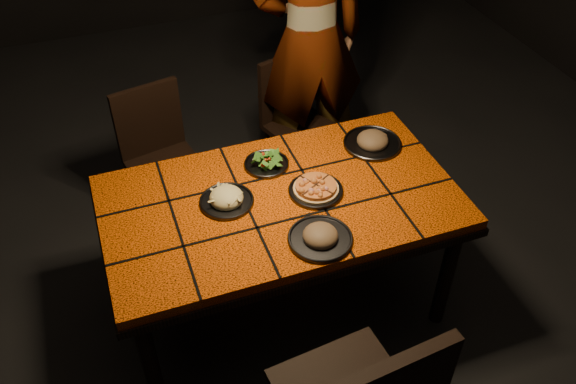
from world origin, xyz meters
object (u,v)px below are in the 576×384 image
object	(u,v)px
chair_far_left	(159,150)
plate_pasta	(227,199)
plate_pizza	(316,189)
dining_table	(281,210)
chair_far_right	(294,113)
diner	(310,40)

from	to	relation	value
chair_far_left	plate_pasta	bearing A→B (deg)	-89.69
plate_pizza	dining_table	bearing A→B (deg)	173.09
dining_table	chair_far_right	distance (m)	1.11
plate_pizza	plate_pasta	world-z (taller)	plate_pasta
dining_table	plate_pizza	bearing A→B (deg)	-6.91
dining_table	plate_pasta	world-z (taller)	plate_pasta
chair_far_right	plate_pasta	xyz separation A→B (m)	(-0.68, -0.95, 0.30)
chair_far_left	plate_pasta	distance (m)	0.91
chair_far_right	plate_pizza	bearing A→B (deg)	-122.43
dining_table	plate_pizza	distance (m)	0.19
chair_far_right	plate_pizza	distance (m)	1.09
diner	plate_pizza	world-z (taller)	diner
dining_table	plate_pizza	world-z (taller)	plate_pizza
plate_pizza	plate_pasta	xyz separation A→B (m)	(-0.40, 0.07, 0.00)
chair_far_right	diner	xyz separation A→B (m)	(0.11, 0.04, 0.46)
chair_far_right	dining_table	bearing A→B (deg)	-131.08
dining_table	diner	size ratio (longest dim) A/B	0.87
chair_far_left	plate_pasta	xyz separation A→B (m)	(0.18, -0.84, 0.28)
plate_pasta	plate_pizza	bearing A→B (deg)	-9.80
plate_pizza	chair_far_right	bearing A→B (deg)	74.89
chair_far_left	diner	size ratio (longest dim) A/B	0.46
chair_far_left	chair_far_right	distance (m)	0.87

